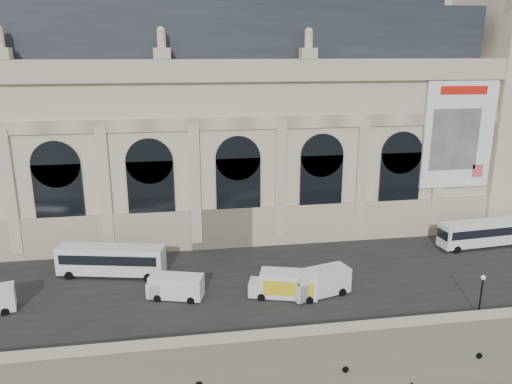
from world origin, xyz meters
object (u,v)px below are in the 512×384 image
(bus_left, at_px, (111,260))
(van_c, at_px, (173,287))
(lamp_right, at_px, (481,297))
(van_b, at_px, (317,283))
(bus_right, at_px, (482,233))
(box_truck, at_px, (285,285))

(bus_left, distance_m, van_c, 8.75)
(bus_left, height_order, van_c, bus_left)
(bus_left, relative_size, van_c, 2.04)
(lamp_right, bearing_deg, van_b, 154.56)
(bus_left, relative_size, bus_right, 1.02)
(van_c, bearing_deg, van_b, -7.34)
(bus_right, height_order, van_b, bus_right)
(van_b, xyz_separation_m, van_c, (-13.70, 1.76, -0.15))
(bus_right, relative_size, van_b, 1.78)
(bus_left, bearing_deg, lamp_right, -22.83)
(bus_left, xyz_separation_m, bus_right, (43.18, 1.20, -0.02))
(lamp_right, bearing_deg, bus_left, 157.17)
(lamp_right, bearing_deg, van_c, 163.39)
(van_b, relative_size, box_truck, 0.91)
(van_c, xyz_separation_m, box_truck, (10.58, -1.57, 0.14))
(bus_left, xyz_separation_m, box_truck, (16.95, -7.54, -0.51))
(van_c, bearing_deg, lamp_right, -16.61)
(box_truck, bearing_deg, lamp_right, -21.59)
(lamp_right, bearing_deg, box_truck, 158.41)
(van_b, height_order, lamp_right, lamp_right)
(van_b, xyz_separation_m, lamp_right, (13.10, -6.23, 0.67))
(bus_left, distance_m, lamp_right, 35.99)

